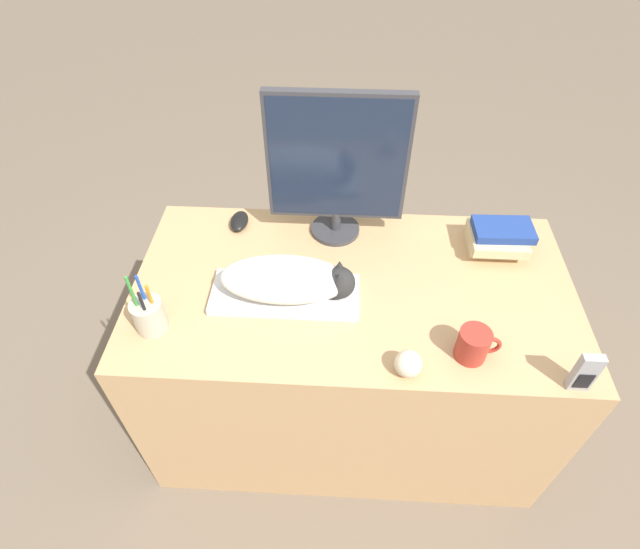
{
  "coord_description": "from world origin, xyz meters",
  "views": [
    {
      "loc": [
        -0.05,
        -0.7,
        1.92
      ],
      "look_at": [
        -0.1,
        0.35,
        0.84
      ],
      "focal_mm": 28.0,
      "sensor_mm": 36.0,
      "label": 1
    }
  ],
  "objects_px": {
    "monitor": "(337,164)",
    "coffee_mug": "(474,345)",
    "computer_mouse": "(239,221)",
    "keyboard": "(285,294)",
    "phone": "(585,373)",
    "baseball": "(408,364)",
    "cat": "(291,279)",
    "book_stack": "(497,238)",
    "pen_cup": "(149,315)"
  },
  "relations": [
    {
      "from": "cat",
      "to": "computer_mouse",
      "type": "height_order",
      "value": "cat"
    },
    {
      "from": "monitor",
      "to": "coffee_mug",
      "type": "bearing_deg",
      "value": -51.93
    },
    {
      "from": "monitor",
      "to": "baseball",
      "type": "bearing_deg",
      "value": -69.36
    },
    {
      "from": "monitor",
      "to": "computer_mouse",
      "type": "distance_m",
      "value": 0.43
    },
    {
      "from": "baseball",
      "to": "computer_mouse",
      "type": "bearing_deg",
      "value": 133.55
    },
    {
      "from": "monitor",
      "to": "pen_cup",
      "type": "height_order",
      "value": "monitor"
    },
    {
      "from": "cat",
      "to": "coffee_mug",
      "type": "relative_size",
      "value": 3.32
    },
    {
      "from": "phone",
      "to": "coffee_mug",
      "type": "bearing_deg",
      "value": 161.78
    },
    {
      "from": "cat",
      "to": "monitor",
      "type": "xyz_separation_m",
      "value": [
        0.12,
        0.31,
        0.2
      ]
    },
    {
      "from": "coffee_mug",
      "to": "book_stack",
      "type": "xyz_separation_m",
      "value": [
        0.15,
        0.44,
        0.0
      ]
    },
    {
      "from": "baseball",
      "to": "phone",
      "type": "height_order",
      "value": "phone"
    },
    {
      "from": "pen_cup",
      "to": "computer_mouse",
      "type": "bearing_deg",
      "value": 69.6
    },
    {
      "from": "baseball",
      "to": "phone",
      "type": "bearing_deg",
      "value": -2.93
    },
    {
      "from": "pen_cup",
      "to": "cat",
      "type": "bearing_deg",
      "value": 19.34
    },
    {
      "from": "baseball",
      "to": "phone",
      "type": "xyz_separation_m",
      "value": [
        0.44,
        -0.02,
        0.03
      ]
    },
    {
      "from": "keyboard",
      "to": "baseball",
      "type": "distance_m",
      "value": 0.43
    },
    {
      "from": "computer_mouse",
      "to": "book_stack",
      "type": "bearing_deg",
      "value": -4.87
    },
    {
      "from": "computer_mouse",
      "to": "coffee_mug",
      "type": "distance_m",
      "value": 0.89
    },
    {
      "from": "monitor",
      "to": "baseball",
      "type": "distance_m",
      "value": 0.65
    },
    {
      "from": "monitor",
      "to": "pen_cup",
      "type": "distance_m",
      "value": 0.72
    },
    {
      "from": "computer_mouse",
      "to": "baseball",
      "type": "distance_m",
      "value": 0.8
    },
    {
      "from": "phone",
      "to": "pen_cup",
      "type": "bearing_deg",
      "value": 173.46
    },
    {
      "from": "pen_cup",
      "to": "baseball",
      "type": "xyz_separation_m",
      "value": [
        0.73,
        -0.11,
        -0.02
      ]
    },
    {
      "from": "cat",
      "to": "monitor",
      "type": "distance_m",
      "value": 0.39
    },
    {
      "from": "cat",
      "to": "phone",
      "type": "relative_size",
      "value": 3.02
    },
    {
      "from": "cat",
      "to": "coffee_mug",
      "type": "distance_m",
      "value": 0.55
    },
    {
      "from": "keyboard",
      "to": "book_stack",
      "type": "bearing_deg",
      "value": 20.69
    },
    {
      "from": "keyboard",
      "to": "computer_mouse",
      "type": "bearing_deg",
      "value": 120.77
    },
    {
      "from": "coffee_mug",
      "to": "baseball",
      "type": "relative_size",
      "value": 1.62
    },
    {
      "from": "baseball",
      "to": "monitor",
      "type": "bearing_deg",
      "value": 110.64
    },
    {
      "from": "computer_mouse",
      "to": "coffee_mug",
      "type": "bearing_deg",
      "value": -35.25
    },
    {
      "from": "monitor",
      "to": "cat",
      "type": "bearing_deg",
      "value": -111.21
    },
    {
      "from": "computer_mouse",
      "to": "pen_cup",
      "type": "height_order",
      "value": "pen_cup"
    },
    {
      "from": "computer_mouse",
      "to": "pen_cup",
      "type": "bearing_deg",
      "value": -110.4
    },
    {
      "from": "baseball",
      "to": "phone",
      "type": "relative_size",
      "value": 0.56
    },
    {
      "from": "coffee_mug",
      "to": "phone",
      "type": "distance_m",
      "value": 0.28
    },
    {
      "from": "pen_cup",
      "to": "phone",
      "type": "xyz_separation_m",
      "value": [
        1.17,
        -0.13,
        0.01
      ]
    },
    {
      "from": "book_stack",
      "to": "keyboard",
      "type": "bearing_deg",
      "value": -159.31
    },
    {
      "from": "coffee_mug",
      "to": "monitor",
      "type": "bearing_deg",
      "value": 128.07
    },
    {
      "from": "coffee_mug",
      "to": "book_stack",
      "type": "height_order",
      "value": "same"
    },
    {
      "from": "pen_cup",
      "to": "baseball",
      "type": "height_order",
      "value": "pen_cup"
    },
    {
      "from": "keyboard",
      "to": "cat",
      "type": "height_order",
      "value": "cat"
    },
    {
      "from": "phone",
      "to": "keyboard",
      "type": "bearing_deg",
      "value": 161.18
    },
    {
      "from": "computer_mouse",
      "to": "coffee_mug",
      "type": "relative_size",
      "value": 0.88
    },
    {
      "from": "computer_mouse",
      "to": "phone",
      "type": "bearing_deg",
      "value": -31.25
    },
    {
      "from": "monitor",
      "to": "coffee_mug",
      "type": "height_order",
      "value": "monitor"
    },
    {
      "from": "phone",
      "to": "book_stack",
      "type": "relative_size",
      "value": 0.66
    },
    {
      "from": "pen_cup",
      "to": "phone",
      "type": "height_order",
      "value": "pen_cup"
    },
    {
      "from": "pen_cup",
      "to": "book_stack",
      "type": "height_order",
      "value": "pen_cup"
    },
    {
      "from": "keyboard",
      "to": "phone",
      "type": "height_order",
      "value": "phone"
    }
  ]
}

